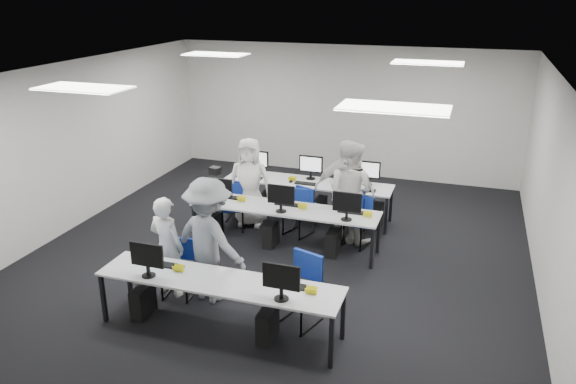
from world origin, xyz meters
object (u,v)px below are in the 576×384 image
(photographer, at_px, (209,240))
(chair_6, at_px, (303,215))
(chair_0, at_px, (180,279))
(chair_7, at_px, (353,223))
(chair_1, at_px, (299,303))
(chair_4, at_px, (357,230))
(chair_2, at_px, (233,215))
(desk_front, at_px, (219,284))
(student_2, at_px, (250,182))
(chair_3, at_px, (299,220))
(student_1, at_px, (350,191))
(student_0, at_px, (167,247))
(student_3, at_px, (344,191))
(desk_mid, at_px, (285,210))
(chair_5, at_px, (238,206))

(photographer, bearing_deg, chair_6, -84.99)
(chair_0, distance_m, chair_7, 3.39)
(chair_1, distance_m, chair_4, 2.63)
(chair_6, relative_size, photographer, 0.46)
(chair_2, bearing_deg, chair_1, -72.57)
(chair_2, bearing_deg, chair_7, -12.55)
(desk_front, xyz_separation_m, student_2, (-0.93, 3.36, 0.15))
(chair_6, bearing_deg, chair_3, -97.22)
(photographer, bearing_deg, student_1, -102.96)
(student_1, bearing_deg, chair_7, -100.56)
(chair_0, relative_size, student_0, 0.55)
(chair_7, height_order, student_3, student_3)
(chair_1, bearing_deg, student_0, -165.05)
(chair_3, relative_size, chair_7, 1.02)
(desk_front, xyz_separation_m, photographer, (-0.46, 0.70, 0.23))
(chair_4, xyz_separation_m, chair_7, (-0.13, 0.29, -0.01))
(desk_mid, height_order, chair_5, chair_5)
(student_2, height_order, photographer, photographer)
(chair_3, bearing_deg, chair_7, 31.37)
(student_2, bearing_deg, student_3, -12.96)
(chair_0, distance_m, student_0, 0.51)
(chair_0, relative_size, chair_5, 1.02)
(chair_0, xyz_separation_m, student_3, (1.80, 2.62, 0.64))
(chair_4, bearing_deg, student_0, -115.78)
(chair_2, relative_size, chair_6, 0.98)
(desk_mid, distance_m, chair_5, 1.61)
(chair_6, relative_size, student_1, 0.46)
(student_1, bearing_deg, chair_3, 25.19)
(student_3, bearing_deg, photographer, -119.55)
(desk_mid, relative_size, chair_5, 3.92)
(chair_5, bearing_deg, student_2, -33.56)
(chair_4, distance_m, photographer, 2.96)
(chair_6, height_order, student_2, student_2)
(chair_0, distance_m, chair_5, 2.90)
(chair_4, bearing_deg, chair_6, 176.69)
(chair_5, bearing_deg, desk_mid, -44.84)
(desk_front, relative_size, chair_7, 3.87)
(desk_front, xyz_separation_m, chair_0, (-0.93, 0.63, -0.42))
(chair_6, distance_m, photographer, 2.91)
(chair_2, distance_m, chair_6, 1.29)
(chair_5, xyz_separation_m, student_1, (2.22, -0.21, 0.64))
(desk_mid, height_order, chair_2, chair_2)
(student_2, bearing_deg, chair_1, -66.75)
(chair_3, xyz_separation_m, student_2, (-0.99, 0.14, 0.56))
(chair_5, bearing_deg, student_0, -95.81)
(chair_1, distance_m, student_1, 2.88)
(desk_mid, distance_m, chair_0, 2.22)
(student_2, bearing_deg, chair_7, -8.43)
(chair_2, xyz_separation_m, student_3, (2.02, 0.19, 0.65))
(student_0, relative_size, student_2, 0.90)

